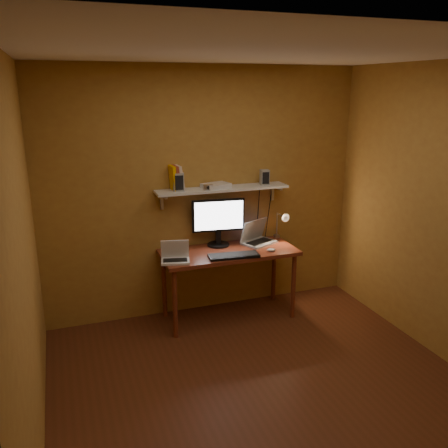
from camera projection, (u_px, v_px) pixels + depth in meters
name	position (u px, v px, depth m)	size (l,w,h in m)	color
room	(269.00, 237.00, 3.53)	(3.44, 3.24, 2.64)	#552715
desk	(229.00, 258.00, 4.92)	(1.40, 0.60, 0.75)	maroon
wall_shelf	(222.00, 189.00, 4.90)	(1.40, 0.25, 0.21)	silver
monitor	(218.00, 220.00, 4.97)	(0.56, 0.26, 0.50)	black
laptop	(257.00, 237.00, 5.12)	(0.42, 0.37, 0.26)	gray
netbook	(175.00, 255.00, 4.58)	(0.31, 0.25, 0.20)	silver
keyboard	(234.00, 256.00, 4.70)	(0.50, 0.17, 0.03)	black
mouse	(271.00, 250.00, 4.86)	(0.09, 0.06, 0.03)	silver
desk_lamp	(282.00, 222.00, 5.16)	(0.09, 0.23, 0.38)	silver
speaker_left	(178.00, 182.00, 4.71)	(0.10, 0.10, 0.18)	gray
speaker_right	(265.00, 177.00, 5.01)	(0.09, 0.09, 0.16)	gray
books	(176.00, 178.00, 4.73)	(0.14, 0.17, 0.25)	#E49C00
shelf_camera	(208.00, 187.00, 4.76)	(0.10, 0.05, 0.06)	silver
router	(216.00, 186.00, 4.88)	(0.28, 0.18, 0.05)	silver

